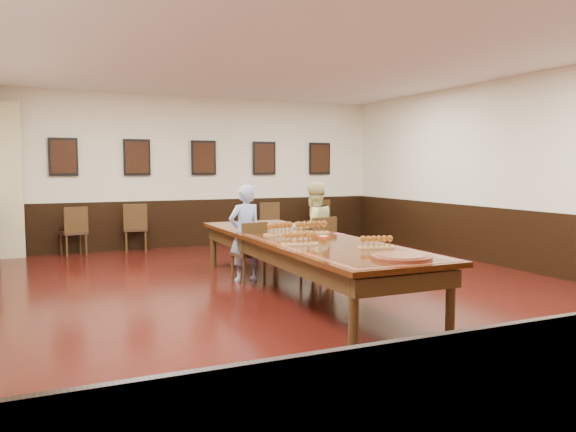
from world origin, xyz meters
name	(u,v)px	position (x,y,z in m)	size (l,w,h in m)	color
floor	(303,292)	(0.00, 0.00, -0.01)	(8.00, 10.00, 0.02)	black
ceiling	(303,53)	(0.00, 0.00, 3.21)	(8.00, 10.00, 0.02)	white
wall_back	(203,172)	(0.00, 5.01, 1.60)	(8.00, 0.02, 3.20)	#F4F0CC
wall_right	(524,173)	(4.01, 0.00, 1.60)	(0.02, 10.00, 3.20)	#F4F0CC
chair_man	(248,252)	(-0.46, 0.91, 0.45)	(0.42, 0.46, 0.90)	#301E15
chair_woman	(317,246)	(0.66, 0.88, 0.47)	(0.44, 0.48, 0.94)	#301E15
spare_chair_a	(73,231)	(-2.68, 4.67, 0.47)	(0.44, 0.48, 0.95)	#301E15
spare_chair_b	(136,227)	(-1.49, 4.70, 0.49)	(0.46, 0.50, 0.97)	#301E15
spare_chair_c	(268,223)	(1.39, 4.67, 0.47)	(0.44, 0.48, 0.93)	#301E15
spare_chair_d	(317,220)	(2.60, 4.69, 0.48)	(0.45, 0.49, 0.95)	#301E15
person_man	(245,233)	(-0.48, 1.01, 0.72)	(0.53, 0.35, 1.44)	#4E70C3
person_woman	(314,229)	(0.66, 0.98, 0.74)	(0.73, 0.57, 1.47)	#ECE493
pink_phone	(339,234)	(0.60, 0.07, 0.76)	(0.08, 0.15, 0.01)	#D948A4
curtain	(9,181)	(-3.75, 4.82, 1.45)	(0.45, 0.18, 2.90)	beige
wainscoting	(303,255)	(0.00, 0.00, 0.50)	(8.00, 10.00, 1.00)	black
conference_table	(303,247)	(0.00, 0.00, 0.61)	(1.40, 5.00, 0.76)	black
posters	(204,158)	(0.00, 4.94, 1.90)	(6.14, 0.04, 0.74)	black
flight_a	(280,229)	(-0.20, 0.34, 0.83)	(0.50, 0.30, 0.18)	#AB8047
flight_b	(311,228)	(0.29, 0.32, 0.84)	(0.51, 0.23, 0.18)	#AB8047
flight_c	(300,239)	(-0.37, -0.68, 0.83)	(0.46, 0.21, 0.17)	#AB8047
flight_d	(376,243)	(0.32, -1.31, 0.82)	(0.43, 0.24, 0.15)	#AB8047
red_plate_grp	(324,237)	(0.24, -0.14, 0.76)	(0.19, 0.19, 0.02)	red
carved_platter	(401,257)	(0.13, -2.08, 0.77)	(0.76, 0.76, 0.05)	#501A10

